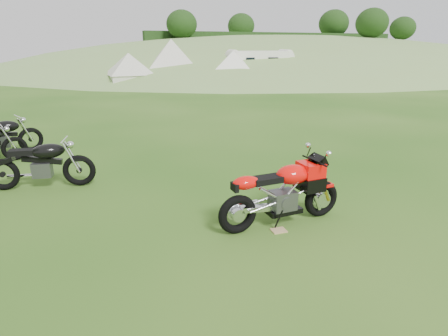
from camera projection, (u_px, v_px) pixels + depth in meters
name	position (u px, v px, depth m)	size (l,w,h in m)	color
ground	(247.00, 208.00, 6.74)	(120.00, 120.00, 0.00)	#1F4F10
hillside	(279.00, 66.00, 50.52)	(80.00, 64.00, 8.00)	#789C4F
hedgerow	(279.00, 66.00, 50.52)	(36.00, 1.20, 8.60)	black
sport_motorcycle	(282.00, 188.00, 5.94)	(2.08, 0.52, 1.25)	#EE0C08
plywood_board	(279.00, 230.00, 5.89)	(0.23, 0.18, 0.02)	tan
vintage_moto_a	(40.00, 163.00, 7.50)	(2.04, 0.47, 1.07)	black
tent_left	(129.00, 69.00, 25.64)	(2.77, 2.77, 2.40)	beige
tent_mid	(172.00, 63.00, 27.72)	(3.41, 3.41, 2.95)	beige
tent_right	(233.00, 68.00, 26.33)	(2.87, 2.87, 2.48)	white
caravan	(259.00, 67.00, 28.36)	(5.10, 2.28, 2.39)	white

